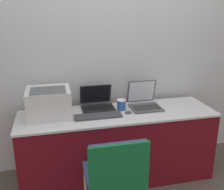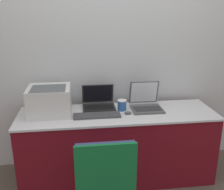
% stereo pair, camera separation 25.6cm
% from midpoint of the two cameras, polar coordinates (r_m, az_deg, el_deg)
% --- Properties ---
extents(wall_back, '(8.00, 0.05, 2.60)m').
position_cam_midpoint_polar(wall_back, '(2.86, -3.30, 9.58)').
color(wall_back, silver).
rests_on(wall_back, ground_plane).
extents(table, '(1.97, 0.58, 0.74)m').
position_cam_midpoint_polar(table, '(2.78, -1.46, -10.96)').
color(table, maroon).
rests_on(table, ground_plane).
extents(printer, '(0.41, 0.37, 0.27)m').
position_cam_midpoint_polar(printer, '(2.60, -16.38, -1.46)').
color(printer, silver).
rests_on(printer, table).
extents(laptop_left, '(0.33, 0.28, 0.23)m').
position_cam_midpoint_polar(laptop_left, '(2.75, -5.92, -1.80)').
color(laptop_left, black).
rests_on(laptop_left, table).
extents(laptop_right, '(0.31, 0.32, 0.27)m').
position_cam_midpoint_polar(laptop_right, '(2.76, 4.40, -1.48)').
color(laptop_right, '#4C4C51').
rests_on(laptop_right, table).
extents(external_keyboard, '(0.45, 0.14, 0.02)m').
position_cam_midpoint_polar(external_keyboard, '(2.53, -5.93, -4.62)').
color(external_keyboard, '#3D3D42').
rests_on(external_keyboard, table).
extents(coffee_cup, '(0.09, 0.09, 0.11)m').
position_cam_midpoint_polar(coffee_cup, '(2.67, -0.68, -2.19)').
color(coffee_cup, '#285699').
rests_on(coffee_cup, table).
extents(mouse, '(0.07, 0.04, 0.03)m').
position_cam_midpoint_polar(mouse, '(2.59, 0.77, -3.81)').
color(mouse, '#4C4C51').
rests_on(mouse, table).
extents(chair, '(0.43, 0.49, 0.86)m').
position_cam_midpoint_polar(chair, '(2.06, -3.07, -16.98)').
color(chair, navy).
rests_on(chair, ground_plane).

